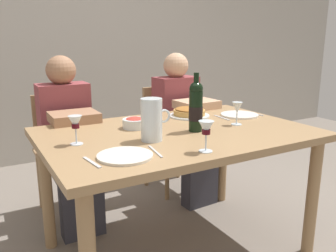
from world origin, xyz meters
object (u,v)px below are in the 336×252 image
Objects in this scene: water_pitcher at (152,122)px; dinner_plate_right_setting at (239,115)px; wine_glass_left_diner at (237,109)px; diner_right at (184,123)px; wine_bottle at (196,107)px; dinner_plate_left_setting at (125,156)px; wine_glass_centre at (206,129)px; chair_left at (63,145)px; baked_tart at (189,112)px; chair_right at (168,131)px; salad_bowl at (135,122)px; dining_table at (178,146)px; wine_glass_right_diner at (75,124)px; diner_left at (70,138)px.

water_pitcher is 0.87× the size of dinner_plate_right_setting.
wine_glass_left_diner is 0.12× the size of diner_right.
wine_bottle reaches higher than dinner_plate_left_setting.
wine_glass_centre is 1.40m from chair_left.
wine_glass_centre is (-0.35, -0.68, 0.08)m from baked_tart.
water_pitcher reaches higher than chair_right.
water_pitcher is at bearing -96.26° from salad_bowl.
wine_bottle is 2.36× the size of wine_glass_left_diner.
chair_right reaches higher than dining_table.
wine_glass_left_diner is 0.16× the size of chair_left.
baked_tart is (0.48, 0.39, -0.07)m from water_pitcher.
wine_glass_left_diner is 0.96× the size of wine_glass_right_diner.
dining_table is 0.81m from diner_left.
wine_glass_right_diner is 0.58× the size of dinner_plate_left_setting.
chair_left is at bearing 105.59° from wine_glass_centre.
diner_left is 1.00× the size of diner_right.
wine_glass_left_diner is at bearing 82.99° from chair_right.
wine_glass_left_diner is at bearing -134.63° from dinner_plate_right_setting.
salad_bowl is 0.62m from wine_glass_left_diner.
dining_table is at bearing 124.77° from diner_left.
diner_right is (0.68, 0.77, -0.24)m from water_pitcher.
baked_tart is at bearing 139.60° from chair_left.
salad_bowl is 0.98× the size of wine_glass_centre.
dining_table is 1.29× the size of diner_left.
salad_bowl is at bearing 177.02° from dinner_plate_right_setting.
wine_glass_centre is at bearing 64.37° from chair_right.
dinner_plate_right_setting is at bearing -2.98° from salad_bowl.
chair_left reaches higher than dinner_plate_right_setting.
wine_bottle is 1.30× the size of dinner_plate_right_setting.
diner_left reaches higher than wine_glass_left_diner.
diner_right is at bearing 102.02° from dinner_plate_right_setting.
dinner_plate_right_setting is (0.49, 0.19, -0.13)m from wine_bottle.
wine_glass_centre reaches higher than baked_tart.
diner_right reaches higher than water_pitcher.
water_pitcher is (-0.22, -0.11, 0.19)m from dining_table.
dining_table is 5.97× the size of dinner_plate_right_setting.
dinner_plate_right_setting reaches higher than dining_table.
diner_left is (-0.53, 0.73, -0.28)m from wine_bottle.
diner_left is (-0.71, 0.39, -0.17)m from baked_tart.
dining_table is at bearing 60.42° from chair_right.
wine_glass_right_diner is 1.40m from chair_right.
wine_glass_right_diner is at bearing 37.67° from chair_right.
dinner_plate_left_setting is at bearing 91.45° from diner_left.
wine_glass_right_diner is (-0.57, 0.02, 0.20)m from dining_table.
dinner_plate_right_setting is 0.22× the size of diner_right.
wine_bottle reaches higher than water_pitcher.
diner_right is at bearing -179.68° from diner_left.
wine_glass_centre reaches higher than chair_right.
chair_right is (0.18, 0.61, -0.29)m from baked_tart.
wine_glass_right_diner is (-0.96, 0.07, 0.01)m from wine_glass_left_diner.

